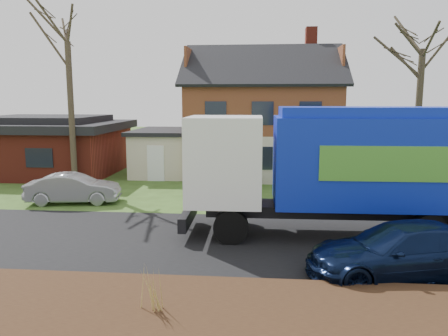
{
  "coord_description": "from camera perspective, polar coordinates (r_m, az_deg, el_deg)",
  "views": [
    {
      "loc": [
        2.05,
        -14.07,
        4.79
      ],
      "look_at": [
        0.56,
        2.5,
        2.15
      ],
      "focal_mm": 35.0,
      "sensor_mm": 36.0,
      "label": 1
    }
  ],
  "objects": [
    {
      "name": "ground",
      "position": [
        15.0,
        -3.03,
        -9.6
      ],
      "size": [
        120.0,
        120.0,
        0.0
      ],
      "primitive_type": "plane",
      "color": "#32501A",
      "rests_on": "ground"
    },
    {
      "name": "road",
      "position": [
        15.0,
        -3.03,
        -9.57
      ],
      "size": [
        80.0,
        7.0,
        0.02
      ],
      "primitive_type": "cube",
      "color": "black",
      "rests_on": "ground"
    },
    {
      "name": "mulch_verge",
      "position": [
        10.13,
        -7.51,
        -18.31
      ],
      "size": [
        80.0,
        3.5,
        0.3
      ],
      "primitive_type": "cube",
      "color": "black",
      "rests_on": "ground"
    },
    {
      "name": "main_house",
      "position": [
        27.99,
        4.02,
        7.45
      ],
      "size": [
        12.95,
        8.95,
        9.26
      ],
      "color": "beige",
      "rests_on": "ground"
    },
    {
      "name": "ranch_house",
      "position": [
        30.64,
        -22.21,
        2.79
      ],
      "size": [
        9.8,
        8.2,
        3.7
      ],
      "color": "maroon",
      "rests_on": "ground"
    },
    {
      "name": "garbage_truck",
      "position": [
        15.6,
        15.45,
        0.65
      ],
      "size": [
        10.58,
        2.98,
        4.52
      ],
      "rotation": [
        0.0,
        0.0,
        0.02
      ],
      "color": "black",
      "rests_on": "ground"
    },
    {
      "name": "silver_sedan",
      "position": [
        21.37,
        -19.05,
        -2.54
      ],
      "size": [
        4.36,
        2.12,
        1.38
      ],
      "primitive_type": "imported",
      "rotation": [
        0.0,
        0.0,
        1.74
      ],
      "color": "#94989B",
      "rests_on": "ground"
    },
    {
      "name": "navy_wagon",
      "position": [
        12.83,
        22.14,
        -10.05
      ],
      "size": [
        5.44,
        3.08,
        1.49
      ],
      "primitive_type": "imported",
      "rotation": [
        0.0,
        0.0,
        -1.37
      ],
      "color": "#0B1632",
      "rests_on": "ground"
    },
    {
      "name": "tree_front_west",
      "position": [
        25.5,
        -19.92,
        17.82
      ],
      "size": [
        3.64,
        3.64,
        10.82
      ],
      "color": "#423627",
      "rests_on": "ground"
    },
    {
      "name": "tree_front_east",
      "position": [
        24.46,
        24.71,
        16.7
      ],
      "size": [
        3.72,
        3.72,
        10.32
      ],
      "color": "#382F21",
      "rests_on": "ground"
    },
    {
      "name": "tree_back",
      "position": [
        36.34,
        5.27,
        14.67
      ],
      "size": [
        3.18,
        3.18,
        10.06
      ],
      "color": "#393022",
      "rests_on": "ground"
    },
    {
      "name": "grass_clump_mid",
      "position": [
        9.82,
        -9.55,
        -15.3
      ],
      "size": [
        0.33,
        0.27,
        0.93
      ],
      "color": "#AD904C",
      "rests_on": "mulch_verge"
    }
  ]
}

